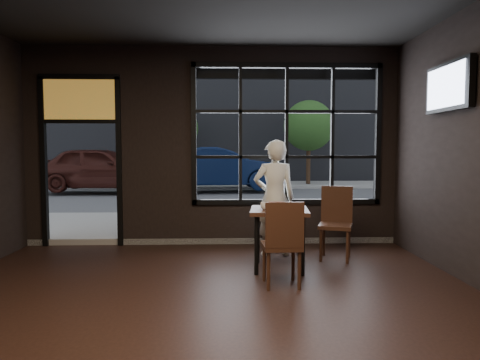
{
  "coord_description": "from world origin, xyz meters",
  "views": [
    {
      "loc": [
        0.21,
        -3.43,
        1.54
      ],
      "look_at": [
        0.4,
        2.2,
        1.15
      ],
      "focal_mm": 32.0,
      "sensor_mm": 36.0,
      "label": 1
    }
  ],
  "objects_px": {
    "cafe_table": "(279,239)",
    "navy_car": "(219,168)",
    "man": "(274,198)",
    "chair_near": "(281,243)"
  },
  "relations": [
    {
      "from": "cafe_table",
      "to": "navy_car",
      "type": "relative_size",
      "value": 0.17
    },
    {
      "from": "navy_car",
      "to": "cafe_table",
      "type": "bearing_deg",
      "value": 178.93
    },
    {
      "from": "man",
      "to": "navy_car",
      "type": "xyz_separation_m",
      "value": [
        -0.96,
        9.49,
        0.03
      ]
    },
    {
      "from": "cafe_table",
      "to": "chair_near",
      "type": "xyz_separation_m",
      "value": [
        -0.06,
        -0.68,
        0.09
      ]
    },
    {
      "from": "chair_near",
      "to": "navy_car",
      "type": "bearing_deg",
      "value": -88.03
    },
    {
      "from": "cafe_table",
      "to": "man",
      "type": "height_order",
      "value": "man"
    },
    {
      "from": "navy_car",
      "to": "chair_near",
      "type": "bearing_deg",
      "value": 178.3
    },
    {
      "from": "cafe_table",
      "to": "navy_car",
      "type": "bearing_deg",
      "value": 101.12
    },
    {
      "from": "chair_near",
      "to": "man",
      "type": "bearing_deg",
      "value": -95.85
    },
    {
      "from": "chair_near",
      "to": "man",
      "type": "relative_size",
      "value": 0.58
    }
  ]
}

